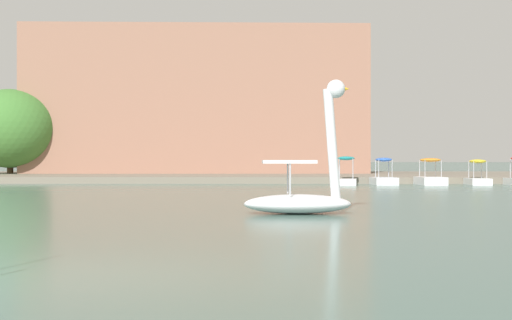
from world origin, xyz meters
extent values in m
plane|color=#47665B|center=(0.00, 0.00, 0.00)|extent=(680.29, 680.29, 0.00)
cube|color=slate|center=(0.00, 41.26, 0.18)|extent=(131.46, 19.39, 0.36)
ellipsoid|color=white|center=(3.09, 9.85, 0.23)|extent=(2.61, 1.29, 0.47)
cylinder|color=white|center=(3.91, 9.87, 1.69)|extent=(0.44, 0.25, 2.64)
sphere|color=white|center=(4.01, 9.88, 3.01)|extent=(0.46, 0.46, 0.45)
cone|color=yellow|center=(4.19, 9.88, 3.01)|extent=(0.29, 0.25, 0.25)
cube|color=white|center=(2.88, 9.85, 1.25)|extent=(1.30, 1.07, 0.08)
cylinder|color=silver|center=(2.89, 9.38, 0.86)|extent=(0.04, 0.04, 0.78)
cylinder|color=silver|center=(2.87, 10.31, 0.86)|extent=(0.04, 0.04, 0.78)
cube|color=white|center=(6.50, 30.08, 0.15)|extent=(1.28, 2.05, 0.31)
ellipsoid|color=teal|center=(6.50, 30.08, 1.36)|extent=(0.98, 1.07, 0.20)
cylinder|color=#B7B7BF|center=(6.21, 30.51, 0.84)|extent=(0.04, 0.04, 1.05)
cylinder|color=#B7B7BF|center=(6.89, 30.42, 0.84)|extent=(0.04, 0.04, 1.05)
cylinder|color=#B7B7BF|center=(6.11, 29.74, 0.84)|extent=(0.04, 0.04, 1.05)
cylinder|color=#B7B7BF|center=(6.79, 29.65, 0.84)|extent=(0.04, 0.04, 1.05)
cube|color=white|center=(8.45, 30.25, 0.19)|extent=(1.23, 2.05, 0.38)
ellipsoid|color=blue|center=(8.45, 30.25, 1.29)|extent=(0.90, 1.07, 0.20)
cylinder|color=#B7B7BF|center=(8.09, 30.65, 0.84)|extent=(0.04, 0.04, 0.91)
cylinder|color=#B7B7BF|center=(8.77, 30.68, 0.84)|extent=(0.04, 0.04, 0.91)
cylinder|color=#B7B7BF|center=(8.12, 29.83, 0.84)|extent=(0.04, 0.04, 0.91)
cylinder|color=#B7B7BF|center=(8.81, 29.86, 0.84)|extent=(0.04, 0.04, 0.91)
cube|color=white|center=(10.83, 30.24, 0.20)|extent=(1.28, 2.40, 0.41)
ellipsoid|color=orange|center=(10.83, 30.24, 1.27)|extent=(1.09, 1.43, 0.20)
cylinder|color=#B7B7BF|center=(10.39, 30.79, 0.84)|extent=(0.04, 0.04, 0.87)
cylinder|color=#B7B7BF|center=(11.23, 30.82, 0.84)|extent=(0.04, 0.04, 0.87)
cylinder|color=#B7B7BF|center=(10.43, 29.67, 0.84)|extent=(0.04, 0.04, 0.87)
cylinder|color=#B7B7BF|center=(11.26, 29.70, 0.84)|extent=(0.04, 0.04, 0.87)
cube|color=white|center=(13.24, 30.21, 0.17)|extent=(1.05, 1.96, 0.34)
ellipsoid|color=yellow|center=(13.24, 30.21, 1.21)|extent=(0.85, 1.27, 0.20)
cylinder|color=#B7B7BF|center=(12.93, 30.71, 0.77)|extent=(0.04, 0.04, 0.87)
cylinder|color=#B7B7BF|center=(13.58, 30.70, 0.77)|extent=(0.04, 0.04, 0.87)
cylinder|color=#B7B7BF|center=(12.90, 29.71, 0.77)|extent=(0.04, 0.04, 0.87)
cylinder|color=#B7B7BF|center=(13.55, 29.70, 0.77)|extent=(0.04, 0.04, 0.87)
cylinder|color=#B7B7BF|center=(14.92, 30.26, 0.85)|extent=(0.04, 0.04, 1.01)
cylinder|color=#4C3823|center=(-14.53, 41.25, 2.25)|extent=(0.41, 0.41, 3.79)
ellipsoid|color=#427A33|center=(-14.53, 41.25, 3.35)|extent=(6.10, 6.15, 5.23)
cube|color=#996B56|center=(-2.42, 45.79, 5.36)|extent=(23.65, 10.20, 10.00)
camera|label=1|loc=(2.26, -8.11, 1.31)|focal=52.47mm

